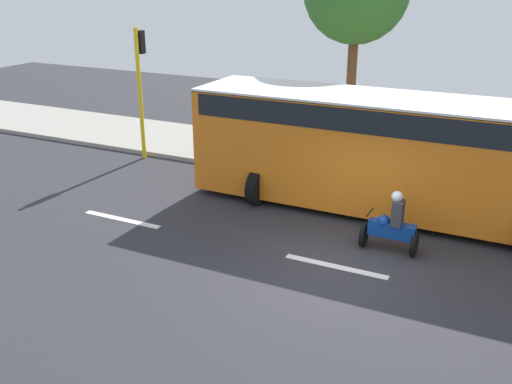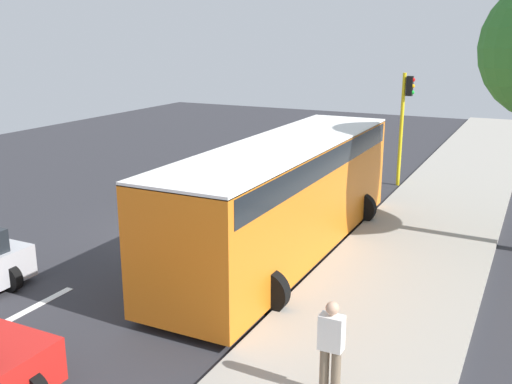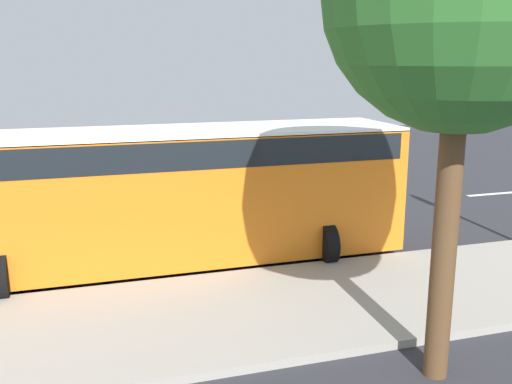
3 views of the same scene
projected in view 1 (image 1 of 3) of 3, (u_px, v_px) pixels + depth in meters
ground_plane at (336, 269)px, 12.94m from camera, size 40.00×60.00×0.10m
sidewalk at (405, 172)px, 18.77m from camera, size 4.00×60.00×0.15m
lane_stripe_mid at (336, 266)px, 12.92m from camera, size 0.20×2.40×0.01m
lane_stripe_south at (122, 219)px, 15.38m from camera, size 0.20×2.40×0.01m
city_bus at (394, 147)px, 15.26m from camera, size 3.20×11.00×3.16m
motorcycle at (391, 226)px, 13.43m from camera, size 0.60×1.30×1.53m
traffic_light_corner at (140, 75)px, 19.51m from camera, size 0.49×0.24×4.50m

